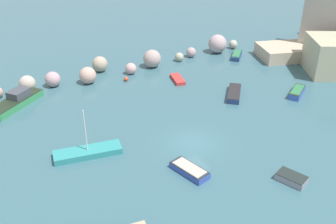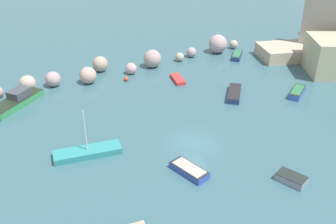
{
  "view_description": "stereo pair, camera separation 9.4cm",
  "coord_description": "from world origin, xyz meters",
  "views": [
    {
      "loc": [
        -16.06,
        -24.57,
        19.29
      ],
      "look_at": [
        0.0,
        4.79,
        1.0
      ],
      "focal_mm": 40.96,
      "sensor_mm": 36.0,
      "label": 1
    },
    {
      "loc": [
        -15.98,
        -24.62,
        19.29
      ],
      "look_at": [
        0.0,
        4.79,
        1.0
      ],
      "focal_mm": 40.96,
      "sensor_mm": 36.0,
      "label": 2
    }
  ],
  "objects": [
    {
      "name": "moored_boat_3",
      "position": [
        -8.98,
        2.89,
        0.29
      ],
      "size": [
        6.01,
        2.66,
        4.41
      ],
      "rotation": [
        0.0,
        0.0,
        6.11
      ],
      "color": "teal",
      "rests_on": "cove_water"
    },
    {
      "name": "moored_boat_7",
      "position": [
        17.23,
        15.99,
        0.31
      ],
      "size": [
        3.42,
        3.45,
        0.65
      ],
      "rotation": [
        0.0,
        0.0,
        0.79
      ],
      "color": "navy",
      "rests_on": "cove_water"
    },
    {
      "name": "moored_boat_2",
      "position": [
        3.93,
        -8.28,
        0.3
      ],
      "size": [
        2.06,
        2.59,
        0.6
      ],
      "rotation": [
        0.0,
        0.0,
        1.93
      ],
      "color": "gray",
      "rests_on": "cove_water"
    },
    {
      "name": "cove_water",
      "position": [
        0.0,
        0.0,
        0.0
      ],
      "size": [
        160.0,
        160.0,
        0.0
      ],
      "primitive_type": "plane",
      "color": "#37606B",
      "rests_on": "ground"
    },
    {
      "name": "rock_breakwater",
      "position": [
        -2.09,
        18.83,
        1.08
      ],
      "size": [
        41.89,
        4.89,
        2.65
      ],
      "color": "#B5AC93",
      "rests_on": "ground"
    },
    {
      "name": "moored_boat_4",
      "position": [
        -2.55,
        -3.51,
        0.3
      ],
      "size": [
        2.17,
        3.59,
        0.57
      ],
      "rotation": [
        0.0,
        0.0,
        1.83
      ],
      "color": "#344EB0",
      "rests_on": "cove_water"
    },
    {
      "name": "moored_boat_5",
      "position": [
        15.76,
        2.91,
        0.37
      ],
      "size": [
        3.58,
        2.83,
        0.71
      ],
      "rotation": [
        0.0,
        0.0,
        3.69
      ],
      "color": "#3A5BBE",
      "rests_on": "cove_water"
    },
    {
      "name": "moored_boat_1",
      "position": [
        -12.78,
        15.63,
        0.55
      ],
      "size": [
        6.54,
        5.76,
        1.59
      ],
      "rotation": [
        0.0,
        0.0,
        0.66
      ],
      "color": "#358E55",
      "rests_on": "cove_water"
    },
    {
      "name": "channel_buoy",
      "position": [
        0.18,
        15.91,
        0.27
      ],
      "size": [
        0.55,
        0.55,
        0.55
      ],
      "primitive_type": "sphere",
      "color": "#E04C28",
      "rests_on": "cove_water"
    },
    {
      "name": "moored_boat_0",
      "position": [
        5.81,
        12.92,
        0.2
      ],
      "size": [
        1.82,
        3.23,
        0.4
      ],
      "rotation": [
        0.0,
        0.0,
        1.34
      ],
      "color": "red",
      "rests_on": "cove_water"
    },
    {
      "name": "moored_boat_6",
      "position": [
        9.32,
        6.18,
        0.31
      ],
      "size": [
        3.93,
        4.24,
        0.61
      ],
      "rotation": [
        0.0,
        0.0,
        0.86
      ],
      "color": "navy",
      "rests_on": "cove_water"
    }
  ]
}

